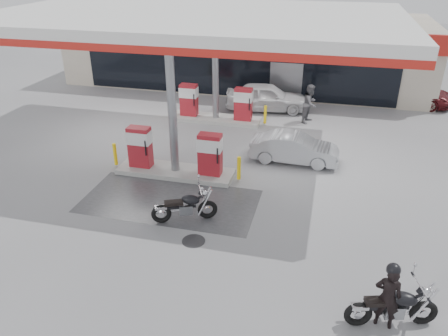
# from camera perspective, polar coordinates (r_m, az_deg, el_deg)

# --- Properties ---
(ground) EXTENTS (90.00, 90.00, 0.00)m
(ground) POSITION_cam_1_polar(r_m,az_deg,el_deg) (15.39, -8.85, -4.05)
(ground) COLOR gray
(ground) RESTS_ON ground
(wet_patch) EXTENTS (6.00, 3.00, 0.00)m
(wet_patch) POSITION_cam_1_polar(r_m,az_deg,el_deg) (15.22, -7.10, -4.30)
(wet_patch) COLOR #4C4C4F
(wet_patch) RESTS_ON ground
(drain_cover) EXTENTS (0.70, 0.70, 0.01)m
(drain_cover) POSITION_cam_1_polar(r_m,az_deg,el_deg) (13.21, -4.00, -9.48)
(drain_cover) COLOR #38383A
(drain_cover) RESTS_ON ground
(store_building) EXTENTS (22.00, 8.22, 4.00)m
(store_building) POSITION_cam_1_polar(r_m,az_deg,el_deg) (29.13, 3.12, 15.26)
(store_building) COLOR beige
(store_building) RESTS_ON ground
(canopy) EXTENTS (16.00, 10.02, 5.51)m
(canopy) POSITION_cam_1_polar(r_m,az_deg,el_deg) (18.12, -3.81, 18.68)
(canopy) COLOR silver
(canopy) RESTS_ON ground
(pump_island_near) EXTENTS (5.14, 1.30, 1.78)m
(pump_island_near) POSITION_cam_1_polar(r_m,az_deg,el_deg) (16.69, -6.45, 1.45)
(pump_island_near) COLOR #9E9E99
(pump_island_near) RESTS_ON ground
(pump_island_far) EXTENTS (5.14, 1.30, 1.78)m
(pump_island_far) POSITION_cam_1_polar(r_m,az_deg,el_deg) (21.99, -1.08, 7.95)
(pump_island_far) COLOR #9E9E99
(pump_island_far) RESTS_ON ground
(main_motorcycle) EXTENTS (2.14, 0.93, 1.12)m
(main_motorcycle) POSITION_cam_1_polar(r_m,az_deg,el_deg) (11.10, 21.27, -16.65)
(main_motorcycle) COLOR black
(main_motorcycle) RESTS_ON ground
(biker_main) EXTENTS (0.65, 0.48, 1.65)m
(biker_main) POSITION_cam_1_polar(r_m,az_deg,el_deg) (10.81, 20.57, -15.50)
(biker_main) COLOR black
(biker_main) RESTS_ON ground
(parked_motorcycle) EXTENTS (1.99, 1.09, 1.09)m
(parked_motorcycle) POSITION_cam_1_polar(r_m,az_deg,el_deg) (13.90, -5.04, -5.12)
(parked_motorcycle) COLOR black
(parked_motorcycle) RESTS_ON ground
(sedan_white) EXTENTS (4.52, 2.40, 1.47)m
(sedan_white) POSITION_cam_1_polar(r_m,az_deg,el_deg) (23.60, 5.57, 9.22)
(sedan_white) COLOR silver
(sedan_white) RESTS_ON ground
(attendant) EXTENTS (0.99, 1.12, 1.90)m
(attendant) POSITION_cam_1_polar(r_m,az_deg,el_deg) (22.19, 11.19, 8.28)
(attendant) COLOR #56555A
(attendant) RESTS_ON ground
(hatchback_silver) EXTENTS (3.59, 1.32, 1.17)m
(hatchback_silver) POSITION_cam_1_polar(r_m,az_deg,el_deg) (17.85, 9.16, 2.57)
(hatchback_silver) COLOR #B0B3B9
(hatchback_silver) RESTS_ON ground
(parked_car_left) EXTENTS (4.71, 2.34, 1.32)m
(parked_car_left) POSITION_cam_1_polar(r_m,az_deg,el_deg) (28.32, -7.15, 11.96)
(parked_car_left) COLOR #93959A
(parked_car_left) RESTS_ON ground
(parked_car_right) EXTENTS (4.71, 3.54, 1.19)m
(parked_car_right) POSITION_cam_1_polar(r_m,az_deg,el_deg) (26.85, 23.56, 8.98)
(parked_car_right) COLOR #581316
(parked_car_right) RESTS_ON ground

